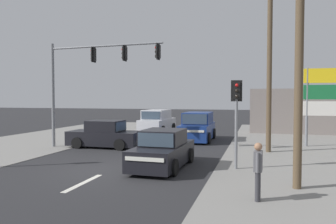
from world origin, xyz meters
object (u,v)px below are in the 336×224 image
(suv_kerbside_parked, at_px, (157,122))
(utility_pole_midground_right, at_px, (270,45))
(traffic_signal_mast, at_px, (88,71))
(utility_pole_foreground_right, at_px, (295,29))
(pedestrian_at_kerb, at_px, (258,168))
(suv_crossing_left, at_px, (198,127))
(sedan_receding_far, at_px, (105,135))
(sedan_oncoming_mid, at_px, (163,150))
(pedestal_signal_right_kerb, at_px, (236,109))
(shopping_plaza_sign, at_px, (323,96))

(suv_kerbside_parked, bearing_deg, utility_pole_midground_right, -42.15)
(traffic_signal_mast, height_order, suv_kerbside_parked, traffic_signal_mast)
(utility_pole_foreground_right, distance_m, pedestrian_at_kerb, 4.48)
(utility_pole_foreground_right, xyz_separation_m, suv_crossing_left, (-4.96, 10.79, -4.10))
(sedan_receding_far, bearing_deg, utility_pole_foreground_right, -33.49)
(sedan_receding_far, bearing_deg, traffic_signal_mast, -130.40)
(sedan_oncoming_mid, bearing_deg, utility_pole_midground_right, 49.91)
(utility_pole_midground_right, xyz_separation_m, suv_kerbside_parked, (-8.53, 7.72, -4.73))
(sedan_oncoming_mid, bearing_deg, utility_pole_foreground_right, -22.09)
(sedan_oncoming_mid, bearing_deg, pedestal_signal_right_kerb, 8.61)
(utility_pole_foreground_right, xyz_separation_m, shopping_plaza_sign, (2.54, 9.78, -2.00))
(pedestrian_at_kerb, bearing_deg, utility_pole_foreground_right, 56.95)
(utility_pole_foreground_right, distance_m, sedan_oncoming_mid, 6.72)
(traffic_signal_mast, height_order, sedan_oncoming_mid, traffic_signal_mast)
(utility_pole_midground_right, bearing_deg, suv_crossing_left, 139.88)
(shopping_plaza_sign, bearing_deg, pedestal_signal_right_kerb, -120.97)
(utility_pole_midground_right, relative_size, shopping_plaza_sign, 2.33)
(utility_pole_foreground_right, relative_size, suv_kerbside_parked, 2.01)
(sedan_receding_far, relative_size, pedestrian_at_kerb, 2.60)
(pedestal_signal_right_kerb, distance_m, suv_crossing_left, 9.08)
(shopping_plaza_sign, bearing_deg, utility_pole_foreground_right, -104.57)
(utility_pole_midground_right, relative_size, pedestal_signal_right_kerb, 3.02)
(utility_pole_midground_right, relative_size, suv_kerbside_parked, 2.33)
(shopping_plaza_sign, xyz_separation_m, suv_crossing_left, (-7.51, 1.01, -2.10))
(traffic_signal_mast, relative_size, sedan_receding_far, 1.62)
(pedestal_signal_right_kerb, xyz_separation_m, suv_crossing_left, (-3.07, 8.40, -1.53))
(shopping_plaza_sign, height_order, sedan_oncoming_mid, shopping_plaza_sign)
(sedan_oncoming_mid, height_order, pedestrian_at_kerb, pedestrian_at_kerb)
(suv_crossing_left, relative_size, sedan_oncoming_mid, 1.07)
(utility_pole_foreground_right, relative_size, sedan_receding_far, 2.18)
(traffic_signal_mast, relative_size, pedestrian_at_kerb, 4.22)
(pedestal_signal_right_kerb, xyz_separation_m, pedestrian_at_kerb, (0.85, -4.00, -1.49))
(utility_pole_foreground_right, xyz_separation_m, traffic_signal_mast, (-10.21, 5.62, -0.63))
(utility_pole_foreground_right, bearing_deg, shopping_plaza_sign, 75.43)
(utility_pole_foreground_right, bearing_deg, sedan_oncoming_mid, 157.91)
(traffic_signal_mast, bearing_deg, pedestal_signal_right_kerb, -21.19)
(pedestal_signal_right_kerb, height_order, shopping_plaza_sign, shopping_plaza_sign)
(sedan_receding_far, bearing_deg, shopping_plaza_sign, 15.81)
(utility_pole_foreground_right, distance_m, suv_kerbside_parked, 17.80)
(sedan_oncoming_mid, height_order, suv_kerbside_parked, suv_kerbside_parked)
(utility_pole_foreground_right, height_order, sedan_oncoming_mid, utility_pole_foreground_right)
(utility_pole_midground_right, distance_m, shopping_plaza_sign, 4.88)
(traffic_signal_mast, height_order, sedan_receding_far, traffic_signal_mast)
(traffic_signal_mast, relative_size, suv_crossing_left, 1.51)
(pedestal_signal_right_kerb, height_order, pedestrian_at_kerb, pedestal_signal_right_kerb)
(pedestal_signal_right_kerb, height_order, suv_kerbside_parked, pedestal_signal_right_kerb)
(utility_pole_foreground_right, relative_size, sedan_oncoming_mid, 2.16)
(suv_kerbside_parked, bearing_deg, utility_pole_foreground_right, -58.50)
(pedestal_signal_right_kerb, bearing_deg, suv_kerbside_parked, 120.04)
(utility_pole_midground_right, xyz_separation_m, traffic_signal_mast, (-9.70, -1.43, -1.26))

